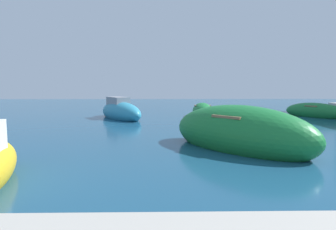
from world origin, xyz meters
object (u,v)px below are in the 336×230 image
at_px(moored_boat_0, 120,112).
at_px(moored_boat_4, 203,111).
at_px(moored_boat_1, 240,133).
at_px(moored_boat_3, 315,112).

distance_m(moored_boat_0, moored_boat_4, 5.70).
relative_size(moored_boat_1, moored_boat_3, 1.27).
xyz_separation_m(moored_boat_3, moored_boat_4, (-7.70, 0.49, -0.01)).
relative_size(moored_boat_0, moored_boat_1, 0.91).
xyz_separation_m(moored_boat_0, moored_boat_1, (5.42, -9.22, 0.09)).
height_order(moored_boat_1, moored_boat_3, moored_boat_1).
relative_size(moored_boat_1, moored_boat_4, 1.52).
distance_m(moored_boat_0, moored_boat_1, 10.70).
xyz_separation_m(moored_boat_0, moored_boat_4, (5.58, 1.17, -0.11)).
height_order(moored_boat_3, moored_boat_4, moored_boat_3).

